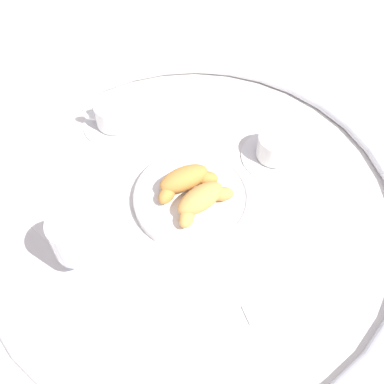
% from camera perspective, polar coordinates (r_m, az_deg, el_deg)
% --- Properties ---
extents(ground_plane, '(2.20, 2.20, 0.00)m').
position_cam_1_polar(ground_plane, '(0.96, 0.31, -2.28)').
color(ground_plane, silver).
extents(table_chrome_rim, '(0.81, 0.81, 0.02)m').
position_cam_1_polar(table_chrome_rim, '(0.95, 0.31, -1.89)').
color(table_chrome_rim, silver).
rests_on(table_chrome_rim, ground_plane).
extents(pastry_plate, '(0.23, 0.23, 0.02)m').
position_cam_1_polar(pastry_plate, '(0.96, 0.00, -0.64)').
color(pastry_plate, white).
rests_on(pastry_plate, ground_plane).
extents(croissant_large, '(0.12, 0.10, 0.04)m').
position_cam_1_polar(croissant_large, '(0.95, -0.84, 1.33)').
color(croissant_large, '#CC893D').
rests_on(croissant_large, pastry_plate).
extents(croissant_small, '(0.13, 0.09, 0.04)m').
position_cam_1_polar(croissant_small, '(0.92, 1.08, -0.94)').
color(croissant_small, '#D6994C').
rests_on(croissant_small, pastry_plate).
extents(coffee_cup_near, '(0.14, 0.14, 0.06)m').
position_cam_1_polar(coffee_cup_near, '(1.09, -9.03, 8.51)').
color(coffee_cup_near, white).
rests_on(coffee_cup_near, ground_plane).
extents(coffee_cup_far, '(0.14, 0.14, 0.06)m').
position_cam_1_polar(coffee_cup_far, '(1.03, 9.58, 4.93)').
color(coffee_cup_far, white).
rests_on(coffee_cup_far, ground_plane).
extents(juice_glass_left, '(0.08, 0.08, 0.14)m').
position_cam_1_polar(juice_glass_left, '(0.84, -13.31, -5.26)').
color(juice_glass_left, white).
rests_on(juice_glass_left, ground_plane).
extents(sugar_packet, '(0.06, 0.06, 0.01)m').
position_cam_1_polar(sugar_packet, '(0.87, 7.70, -13.25)').
color(sugar_packet, white).
rests_on(sugar_packet, ground_plane).
extents(folded_napkin, '(0.12, 0.12, 0.01)m').
position_cam_1_polar(folded_napkin, '(1.00, -15.64, -1.63)').
color(folded_napkin, silver).
rests_on(folded_napkin, ground_plane).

